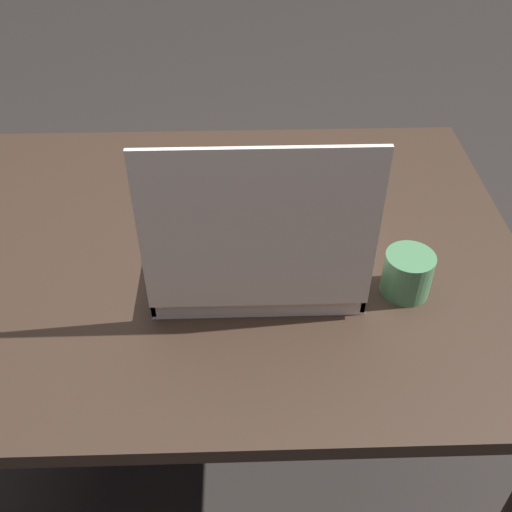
# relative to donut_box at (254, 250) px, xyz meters

# --- Properties ---
(ground_plane) EXTENTS (8.00, 8.00, 0.00)m
(ground_plane) POSITION_rel_donut_box_xyz_m (0.07, -0.10, -0.81)
(ground_plane) COLOR #2D2826
(dining_table) EXTENTS (1.18, 0.91, 0.75)m
(dining_table) POSITION_rel_donut_box_xyz_m (0.07, -0.10, -0.16)
(dining_table) COLOR #38281E
(dining_table) RESTS_ON ground_plane
(donut_box) EXTENTS (0.37, 0.30, 0.34)m
(donut_box) POSITION_rel_donut_box_xyz_m (0.00, 0.00, 0.00)
(donut_box) COLOR white
(donut_box) RESTS_ON dining_table
(coffee_mug) EXTENTS (0.09, 0.09, 0.08)m
(coffee_mug) POSITION_rel_donut_box_xyz_m (-0.27, 0.05, -0.02)
(coffee_mug) COLOR #4C8456
(coffee_mug) RESTS_ON dining_table
(paper_napkin) EXTENTS (0.17, 0.13, 0.01)m
(paper_napkin) POSITION_rel_donut_box_xyz_m (-0.05, -0.32, -0.06)
(paper_napkin) COLOR beige
(paper_napkin) RESTS_ON dining_table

